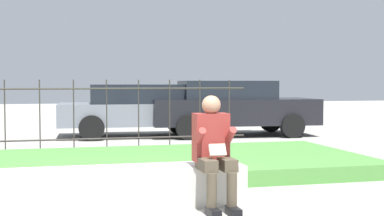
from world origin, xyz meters
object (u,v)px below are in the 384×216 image
car_parked_center (142,109)px  person_seated_reader (214,147)px  stone_bench (117,190)px  car_parked_right (231,107)px

car_parked_center → person_seated_reader: bearing=-90.1°
stone_bench → car_parked_center: size_ratio=0.66×
stone_bench → car_parked_center: bearing=79.2°
car_parked_right → car_parked_center: bearing=175.8°
person_seated_reader → car_parked_center: size_ratio=0.29×
stone_bench → person_seated_reader: (1.03, -0.30, 0.48)m
stone_bench → person_seated_reader: 1.17m
person_seated_reader → car_parked_center: car_parked_center is taller
person_seated_reader → car_parked_center: (0.43, 8.00, 0.03)m
car_parked_center → car_parked_right: (2.30, -0.33, 0.04)m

